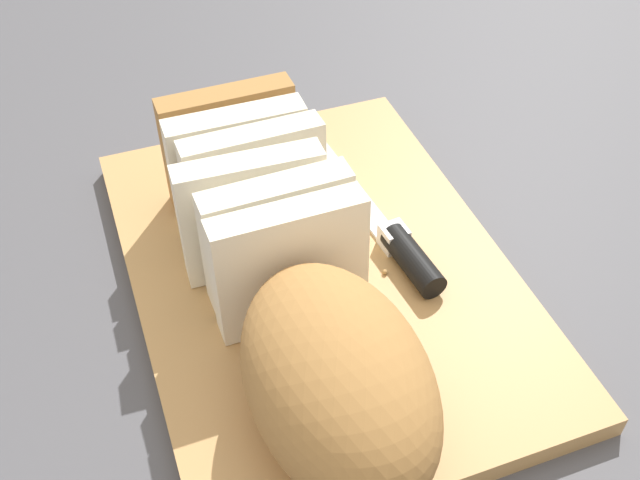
% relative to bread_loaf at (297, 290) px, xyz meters
% --- Properties ---
extents(ground_plane, '(3.00, 3.00, 0.00)m').
position_rel_bread_loaf_xyz_m(ground_plane, '(0.06, -0.04, -0.07)').
color(ground_plane, '#4C4C51').
extents(cutting_board, '(0.41, 0.30, 0.02)m').
position_rel_bread_loaf_xyz_m(cutting_board, '(0.06, -0.04, -0.06)').
color(cutting_board, tan).
rests_on(cutting_board, ground_plane).
extents(bread_loaf, '(0.36, 0.12, 0.10)m').
position_rel_bread_loaf_xyz_m(bread_loaf, '(0.00, 0.00, 0.00)').
color(bread_loaf, '#A8753D').
rests_on(bread_loaf, cutting_board).
extents(bread_knife, '(0.30, 0.04, 0.02)m').
position_rel_bread_loaf_xyz_m(bread_knife, '(0.07, -0.10, -0.04)').
color(bread_knife, silver).
rests_on(bread_knife, cutting_board).
extents(crumb_near_knife, '(0.00, 0.00, 0.00)m').
position_rel_bread_loaf_xyz_m(crumb_near_knife, '(0.03, -0.08, -0.05)').
color(crumb_near_knife, tan).
rests_on(crumb_near_knife, cutting_board).
extents(crumb_near_loaf, '(0.00, 0.00, 0.00)m').
position_rel_bread_loaf_xyz_m(crumb_near_loaf, '(0.06, -0.06, -0.05)').
color(crumb_near_loaf, tan).
rests_on(crumb_near_loaf, cutting_board).
extents(crumb_stray_left, '(0.01, 0.01, 0.01)m').
position_rel_bread_loaf_xyz_m(crumb_stray_left, '(0.04, -0.01, -0.05)').
color(crumb_stray_left, tan).
rests_on(crumb_stray_left, cutting_board).
extents(crumb_stray_right, '(0.01, 0.01, 0.01)m').
position_rel_bread_loaf_xyz_m(crumb_stray_right, '(0.05, -0.07, -0.05)').
color(crumb_stray_right, tan).
rests_on(crumb_stray_right, cutting_board).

